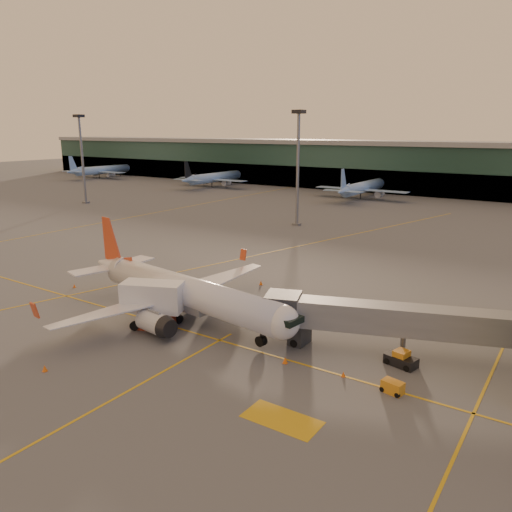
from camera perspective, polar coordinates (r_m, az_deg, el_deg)
The scene contains 16 objects.
ground at distance 52.88m, azimuth -11.91°, elevation -10.01°, with size 600.00×600.00×0.00m, color #4C4F54.
taxi_markings at distance 91.07m, azimuth 5.00°, elevation 0.59°, with size 100.12×173.00×0.01m.
terminal at distance 178.90m, azimuth 22.70°, elevation 9.13°, with size 400.00×20.00×17.60m.
mast_west_far at distance 157.36m, azimuth -19.29°, elevation 11.10°, with size 2.40×2.40×25.60m.
mast_west_near at distance 113.66m, azimuth 4.82°, elevation 10.90°, with size 2.40×2.40×25.60m.
distant_aircraft_row at distance 154.60m, azimuth 24.53°, elevation 5.02°, with size 350.00×34.00×13.00m.
main_airplane at distance 58.27m, azimuth -8.51°, elevation -4.02°, with size 34.00×30.78×10.27m.
jet_bridge at distance 50.22m, azimuth 18.18°, elevation -7.31°, with size 27.57×12.26×5.32m.
catering_truck at distance 56.56m, azimuth -11.62°, elevation -5.16°, with size 7.26×5.33×5.17m.
gpu_cart at distance 44.67m, azimuth 15.34°, elevation -14.26°, with size 1.98×1.41×1.06m.
pushback_tug at distance 49.46m, azimuth 16.24°, elevation -11.28°, with size 3.19×2.18×1.50m.
cone_nose at distance 46.45m, azimuth 9.96°, elevation -13.17°, with size 0.38×0.38×0.48m.
cone_tail at distance 74.28m, azimuth -20.05°, elevation -3.22°, with size 0.40×0.40×0.51m.
cone_wing_right at distance 50.51m, azimuth -23.01°, elevation -11.74°, with size 0.48×0.48×0.61m.
cone_wing_left at distance 70.97m, azimuth 0.57°, elevation -3.07°, with size 0.50×0.50×0.64m.
cone_fwd at distance 48.20m, azimuth 3.36°, elevation -11.80°, with size 0.49×0.49×0.63m.
Camera 1 is at (35.15, -33.16, 21.48)m, focal length 35.00 mm.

